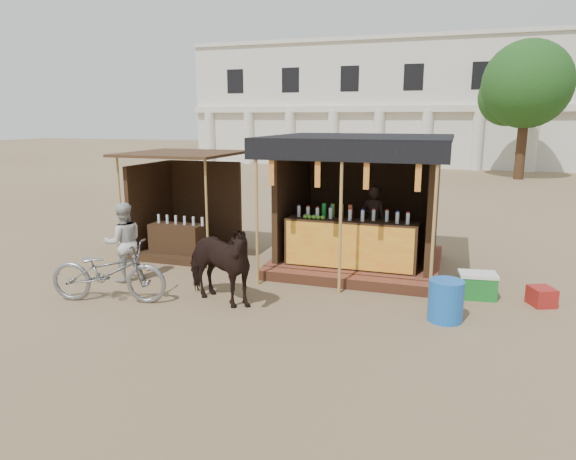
# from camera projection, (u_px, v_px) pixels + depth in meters

# --- Properties ---
(ground) EXTENTS (120.00, 120.00, 0.00)m
(ground) POSITION_uv_depth(u_px,v_px,m) (257.00, 317.00, 8.26)
(ground) COLOR #846B4C
(ground) RESTS_ON ground
(main_stall) EXTENTS (3.60, 3.61, 2.78)m
(main_stall) POSITION_uv_depth(u_px,v_px,m) (359.00, 220.00, 10.85)
(main_stall) COLOR brown
(main_stall) RESTS_ON ground
(secondary_stall) EXTENTS (2.40, 2.40, 2.38)m
(secondary_stall) POSITION_uv_depth(u_px,v_px,m) (182.00, 217.00, 12.04)
(secondary_stall) COLOR #362313
(secondary_stall) RESTS_ON ground
(cow) EXTENTS (1.85, 1.31, 1.43)m
(cow) POSITION_uv_depth(u_px,v_px,m) (217.00, 263.00, 8.71)
(cow) COLOR black
(cow) RESTS_ON ground
(motorbike) EXTENTS (2.14, 1.14, 1.07)m
(motorbike) POSITION_uv_depth(u_px,v_px,m) (108.00, 272.00, 8.85)
(motorbike) COLOR gray
(motorbike) RESTS_ON ground
(bystander) EXTENTS (0.95, 0.94, 1.55)m
(bystander) POSITION_uv_depth(u_px,v_px,m) (124.00, 242.00, 9.94)
(bystander) COLOR #B9B9B3
(bystander) RESTS_ON ground
(blue_barrel) EXTENTS (0.71, 0.71, 0.66)m
(blue_barrel) POSITION_uv_depth(u_px,v_px,m) (446.00, 301.00, 8.04)
(blue_barrel) COLOR blue
(blue_barrel) RESTS_ON ground
(red_crate) EXTENTS (0.50, 0.52, 0.32)m
(red_crate) POSITION_uv_depth(u_px,v_px,m) (542.00, 296.00, 8.73)
(red_crate) COLOR maroon
(red_crate) RESTS_ON ground
(cooler) EXTENTS (0.69, 0.52, 0.46)m
(cooler) POSITION_uv_depth(u_px,v_px,m) (477.00, 285.00, 9.09)
(cooler) COLOR #197225
(cooler) RESTS_ON ground
(background_building) EXTENTS (26.00, 7.45, 8.18)m
(background_building) POSITION_uv_depth(u_px,v_px,m) (387.00, 106.00, 35.81)
(background_building) COLOR silver
(background_building) RESTS_ON ground
(tree) EXTENTS (4.50, 4.40, 7.00)m
(tree) POSITION_uv_depth(u_px,v_px,m) (522.00, 88.00, 26.05)
(tree) COLOR #382314
(tree) RESTS_ON ground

